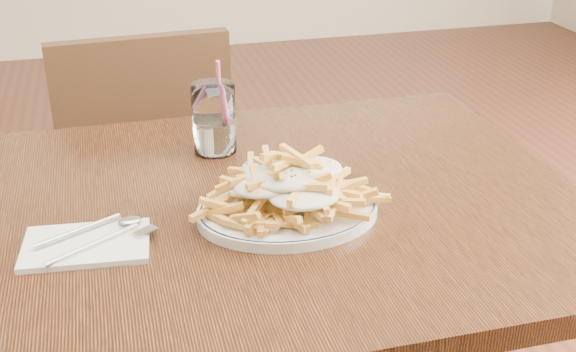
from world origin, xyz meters
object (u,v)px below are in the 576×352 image
object	(u,v)px
table	(222,246)
water_glass	(214,123)
fries_plate	(288,210)
chair_far	(146,173)
loaded_fries	(288,182)

from	to	relation	value
table	water_glass	distance (m)	0.25
table	fries_plate	world-z (taller)	fries_plate
chair_far	loaded_fries	bearing A→B (deg)	-76.06
chair_far	water_glass	size ratio (longest dim) A/B	4.97
table	loaded_fries	distance (m)	0.18
table	chair_far	size ratio (longest dim) A/B	1.36
table	chair_far	distance (m)	0.70
fries_plate	loaded_fries	size ratio (longest dim) A/B	1.16
table	chair_far	bearing A→B (deg)	97.21
chair_far	loaded_fries	size ratio (longest dim) A/B	3.39
table	loaded_fries	world-z (taller)	loaded_fries
loaded_fries	fries_plate	bearing A→B (deg)	0.00
loaded_fries	water_glass	distance (m)	0.28
chair_far	loaded_fries	distance (m)	0.82
table	fries_plate	xyz separation A→B (m)	(0.10, -0.06, 0.09)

